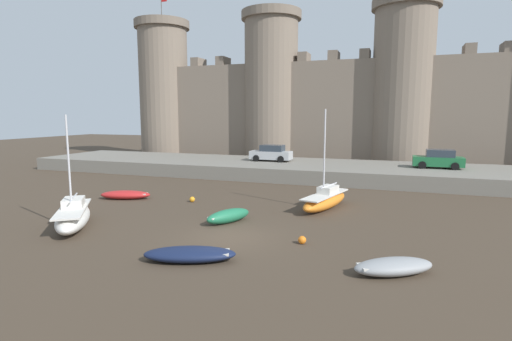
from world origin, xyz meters
name	(u,v)px	position (x,y,z in m)	size (l,w,h in m)	color
ground_plane	(231,237)	(0.00, 0.00, 0.00)	(160.00, 160.00, 0.00)	#423528
quay_road	(313,170)	(0.00, 20.11, 0.62)	(58.01, 10.00, 1.24)	slate
castle	(333,95)	(0.00, 31.04, 8.19)	(53.29, 7.29, 21.23)	#7A6B5B
sailboat_near_channel_left	(73,216)	(-8.38, -1.23, 0.62)	(4.30, 5.14, 5.87)	silver
rowboat_midflat_left	(393,266)	(7.44, -2.18, 0.32)	(3.26, 2.60, 0.61)	gray
sailboat_near_channel_right	(325,200)	(3.28, 7.45, 0.57)	(2.69, 5.63, 6.20)	orange
rowboat_foreground_centre	(190,254)	(-0.31, -3.49, 0.31)	(3.95, 2.51, 0.58)	#141E3D
rowboat_midflat_centre	(126,195)	(-10.40, 5.66, 0.31)	(3.66, 2.24, 0.59)	red
rowboat_midflat_right	(228,216)	(-1.15, 2.37, 0.39)	(2.11, 2.95, 0.74)	#1E6B47
mooring_buoy_near_channel	(78,205)	(-11.37, 2.25, 0.25)	(0.49, 0.49, 0.49)	#E04C1E
mooring_buoy_mid_mud	(302,240)	(3.47, 0.15, 0.19)	(0.37, 0.37, 0.37)	orange
mooring_buoy_off_centre	(192,199)	(-5.52, 6.33, 0.18)	(0.36, 0.36, 0.36)	orange
car_quay_east	(271,153)	(-4.43, 20.85, 2.02)	(4.11, 1.91, 1.62)	#B2B5B7
car_quay_west	(438,159)	(10.85, 20.53, 2.02)	(4.11, 1.91, 1.62)	#1E6638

